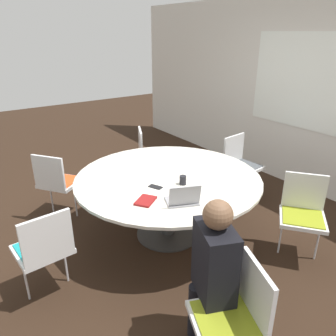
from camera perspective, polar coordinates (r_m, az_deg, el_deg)
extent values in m
plane|color=black|center=(3.93, 0.00, -11.33)|extent=(16.00, 16.00, 0.00)
cube|color=silver|center=(5.11, 23.05, 11.39)|extent=(8.00, 0.06, 2.70)
cube|color=white|center=(5.05, 23.18, 13.58)|extent=(1.80, 0.01, 1.30)
cylinder|color=#333333|center=(3.92, 0.00, -11.21)|extent=(0.73, 0.73, 0.02)
cylinder|color=#333333|center=(3.74, 0.00, -6.71)|extent=(0.15, 0.15, 0.69)
cylinder|color=silver|center=(3.57, 0.00, -1.70)|extent=(2.02, 2.02, 0.03)
cube|color=silver|center=(2.39, 9.86, -24.97)|extent=(0.57, 0.56, 0.04)
cube|color=olive|center=(2.37, 9.91, -24.54)|extent=(0.50, 0.49, 0.01)
cube|color=silver|center=(2.30, 15.06, -20.05)|extent=(0.40, 0.19, 0.40)
cylinder|color=silver|center=(2.67, 7.92, -25.63)|extent=(0.02, 0.02, 0.43)
cube|color=silver|center=(3.61, 22.35, -8.24)|extent=(0.61, 0.60, 0.04)
cube|color=olive|center=(3.59, 22.41, -7.89)|extent=(0.53, 0.53, 0.01)
cube|color=silver|center=(3.68, 22.65, -3.77)|extent=(0.35, 0.28, 0.40)
cylinder|color=silver|center=(3.75, 24.59, -11.58)|extent=(0.02, 0.02, 0.43)
cylinder|color=silver|center=(3.71, 19.00, -11.09)|extent=(0.02, 0.02, 0.43)
cube|color=silver|center=(4.67, 13.05, 0.10)|extent=(0.47, 0.49, 0.04)
cube|color=#4C5156|center=(4.66, 13.07, 0.39)|extent=(0.41, 0.43, 0.01)
cube|color=silver|center=(4.70, 11.36, 3.26)|extent=(0.08, 0.42, 0.40)
cylinder|color=silver|center=(4.90, 14.04, -1.88)|extent=(0.02, 0.02, 0.43)
cylinder|color=silver|center=(4.63, 11.48, -3.15)|extent=(0.02, 0.02, 0.43)
cube|color=silver|center=(4.98, -2.49, 2.11)|extent=(0.58, 0.57, 0.04)
cube|color=teal|center=(4.97, -2.50, 2.39)|extent=(0.51, 0.50, 0.01)
cube|color=silver|center=(4.89, -4.81, 4.40)|extent=(0.39, 0.21, 0.40)
cylinder|color=silver|center=(5.23, -2.67, 0.40)|extent=(0.02, 0.02, 0.43)
cylinder|color=silver|center=(4.90, -2.21, -1.18)|extent=(0.02, 0.02, 0.43)
cube|color=silver|center=(4.32, -18.14, -2.42)|extent=(0.60, 0.60, 0.04)
cube|color=#E04C1E|center=(4.31, -18.18, -2.11)|extent=(0.53, 0.53, 0.01)
cube|color=silver|center=(4.09, -20.09, -0.71)|extent=(0.36, 0.27, 0.40)
cylinder|color=silver|center=(4.52, -19.63, -4.77)|extent=(0.02, 0.02, 0.43)
cylinder|color=silver|center=(4.32, -15.82, -5.59)|extent=(0.02, 0.02, 0.43)
cube|color=silver|center=(3.13, -21.01, -13.07)|extent=(0.45, 0.47, 0.04)
cube|color=teal|center=(3.12, -21.08, -12.68)|extent=(0.40, 0.41, 0.01)
cube|color=silver|center=(2.85, -20.28, -11.39)|extent=(0.06, 0.42, 0.40)
cylinder|color=silver|center=(3.24, -23.53, -17.41)|extent=(0.02, 0.02, 0.43)
cylinder|color=silver|center=(3.31, -17.41, -15.41)|extent=(0.02, 0.02, 0.43)
cylinder|color=black|center=(2.61, 5.90, -26.28)|extent=(0.10, 0.10, 0.47)
cylinder|color=black|center=(2.73, 4.63, -23.53)|extent=(0.10, 0.10, 0.47)
cube|color=black|center=(2.35, 8.12, -15.95)|extent=(0.42, 0.34, 0.55)
sphere|color=brown|center=(2.13, 8.68, -8.05)|extent=(0.20, 0.20, 0.20)
cube|color=#99999E|center=(3.05, 2.39, -5.76)|extent=(0.32, 0.35, 0.02)
cube|color=#99999E|center=(2.91, 2.95, -4.86)|extent=(0.16, 0.29, 0.20)
cube|color=black|center=(2.92, 2.92, -4.81)|extent=(0.14, 0.25, 0.17)
cube|color=maroon|center=(3.06, -3.93, -5.70)|extent=(0.24, 0.26, 0.02)
cylinder|color=black|center=(3.37, 2.60, -2.12)|extent=(0.07, 0.07, 0.09)
cube|color=black|center=(3.33, -2.20, -3.30)|extent=(0.16, 0.12, 0.01)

